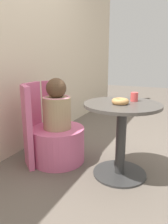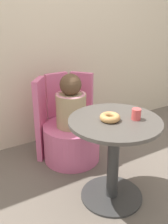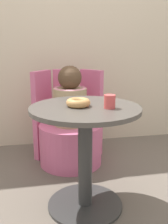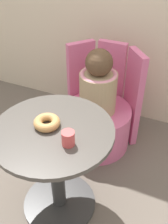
% 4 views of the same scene
% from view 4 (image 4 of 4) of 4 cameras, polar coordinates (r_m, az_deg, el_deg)
% --- Properties ---
extents(ground_plane, '(12.00, 12.00, 0.00)m').
position_cam_4_polar(ground_plane, '(1.85, -4.21, -18.41)').
color(ground_plane, '#665B51').
extents(round_table, '(0.64, 0.64, 0.64)m').
position_cam_4_polar(round_table, '(1.51, -6.20, -9.97)').
color(round_table, '#333333').
rests_on(round_table, ground_plane).
extents(tub_chair, '(0.52, 0.52, 0.34)m').
position_cam_4_polar(tub_chair, '(2.10, 2.77, -3.18)').
color(tub_chair, '#DB6693').
rests_on(tub_chair, ground_plane).
extents(booth_backrest, '(0.62, 0.23, 0.77)m').
position_cam_4_polar(booth_backrest, '(2.14, 5.12, 4.70)').
color(booth_backrest, '#DB6693').
rests_on(booth_backrest, ground_plane).
extents(child_figure, '(0.27, 0.27, 0.48)m').
position_cam_4_polar(child_figure, '(1.87, 3.12, 5.89)').
color(child_figure, tan).
rests_on(child_figure, tub_chair).
extents(donut, '(0.14, 0.14, 0.05)m').
position_cam_4_polar(donut, '(1.36, -8.09, -2.27)').
color(donut, tan).
rests_on(donut, round_table).
extents(cup, '(0.06, 0.06, 0.08)m').
position_cam_4_polar(cup, '(1.24, -3.47, -5.74)').
color(cup, '#DB4C4C').
rests_on(cup, round_table).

